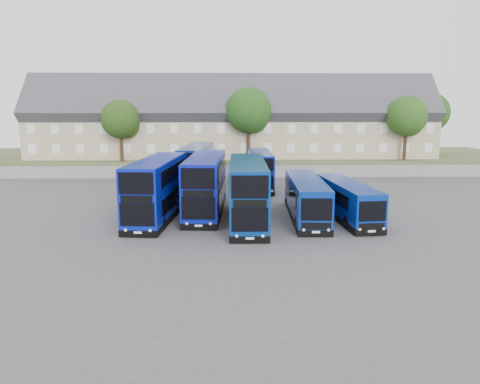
# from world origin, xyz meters

# --- Properties ---
(ground) EXTENTS (120.00, 120.00, 0.00)m
(ground) POSITION_xyz_m (0.00, 0.00, 0.00)
(ground) COLOR #434348
(ground) RESTS_ON ground
(retaining_wall) EXTENTS (70.00, 0.40, 1.50)m
(retaining_wall) POSITION_xyz_m (0.00, 24.00, 0.75)
(retaining_wall) COLOR slate
(retaining_wall) RESTS_ON ground
(earth_bank) EXTENTS (80.00, 20.00, 2.00)m
(earth_bank) POSITION_xyz_m (0.00, 34.00, 1.00)
(earth_bank) COLOR #434A2A
(earth_bank) RESTS_ON ground
(terrace_row) EXTENTS (54.00, 10.40, 11.20)m
(terrace_row) POSITION_xyz_m (0.00, 30.00, 6.60)
(terrace_row) COLOR tan
(terrace_row) RESTS_ON earth_bank
(dd_front_left) EXTENTS (3.80, 12.02, 4.70)m
(dd_front_left) POSITION_xyz_m (-6.37, 2.64, 2.31)
(dd_front_left) COLOR #0919A8
(dd_front_left) RESTS_ON ground
(dd_front_mid) EXTENTS (3.32, 12.06, 4.75)m
(dd_front_mid) POSITION_xyz_m (-2.60, 4.45, 2.33)
(dd_front_mid) COLOR #0814A3
(dd_front_mid) RESTS_ON ground
(dd_front_right) EXTENTS (2.96, 11.88, 4.70)m
(dd_front_right) POSITION_xyz_m (0.75, 1.03, 2.31)
(dd_front_right) COLOR navy
(dd_front_right) RESTS_ON ground
(dd_rear_left) EXTENTS (3.56, 11.70, 4.58)m
(dd_rear_left) POSITION_xyz_m (-4.12, 16.50, 2.25)
(dd_rear_left) COLOR navy
(dd_rear_left) RESTS_ON ground
(dd_rear_right) EXTENTS (2.35, 9.98, 3.95)m
(dd_rear_right) POSITION_xyz_m (2.83, 16.24, 1.94)
(dd_rear_right) COLOR #081DA1
(dd_rear_right) RESTS_ON ground
(coach_east_a) EXTENTS (2.97, 11.74, 3.18)m
(coach_east_a) POSITION_xyz_m (5.48, 2.34, 1.56)
(coach_east_a) COLOR navy
(coach_east_a) RESTS_ON ground
(coach_east_b) EXTENTS (3.04, 10.79, 2.91)m
(coach_east_b) POSITION_xyz_m (8.70, 1.94, 1.42)
(coach_east_b) COLOR navy
(coach_east_b) RESTS_ON ground
(tree_west) EXTENTS (4.80, 4.80, 7.65)m
(tree_west) POSITION_xyz_m (-13.85, 25.10, 7.05)
(tree_west) COLOR #382314
(tree_west) RESTS_ON earth_bank
(tree_mid) EXTENTS (5.76, 5.76, 9.18)m
(tree_mid) POSITION_xyz_m (2.15, 25.60, 8.07)
(tree_mid) COLOR #382314
(tree_mid) RESTS_ON earth_bank
(tree_east) EXTENTS (5.12, 5.12, 8.16)m
(tree_east) POSITION_xyz_m (22.15, 25.10, 7.39)
(tree_east) COLOR #382314
(tree_east) RESTS_ON earth_bank
(tree_far) EXTENTS (5.44, 5.44, 8.67)m
(tree_far) POSITION_xyz_m (28.15, 32.10, 7.73)
(tree_far) COLOR #382314
(tree_far) RESTS_ON earth_bank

